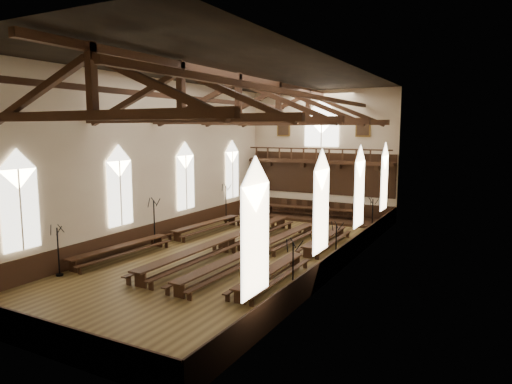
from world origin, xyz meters
TOP-DOWN VIEW (x-y plane):
  - ground at (0.00, 0.00)m, footprint 26.00×26.00m
  - room_walls at (0.00, 0.00)m, footprint 26.00×26.00m
  - wainscot_band at (0.00, 0.00)m, footprint 12.00×26.00m
  - side_windows at (-0.00, -0.00)m, footprint 11.85×19.80m
  - end_window at (0.00, 12.90)m, footprint 2.80×0.12m
  - minstrels_gallery at (0.00, 12.66)m, footprint 11.80×1.24m
  - portraits at (0.00, 12.90)m, footprint 7.75×0.09m
  - roof_trusses at (0.00, -0.00)m, footprint 11.70×25.70m
  - refectory_row_a at (-4.90, -0.16)m, footprint 1.91×13.96m
  - refectory_row_b at (-0.92, 0.18)m, footprint 1.72×14.85m
  - refectory_row_c at (1.44, -0.40)m, footprint 1.60×13.99m
  - refectory_row_d at (3.75, 0.07)m, footprint 1.40×13.62m
  - dais at (-0.22, 11.40)m, footprint 11.40×2.99m
  - high_table at (-0.22, 11.40)m, footprint 7.47×1.33m
  - high_chairs at (-0.22, 12.14)m, footprint 5.92×0.53m
  - candelabrum_left_near at (-5.55, -7.46)m, footprint 0.74×0.72m
  - candelabrum_left_mid at (-5.55, -0.66)m, footprint 0.81×0.88m
  - candelabrum_left_far at (-5.55, 7.48)m, footprint 0.77×0.88m
  - candelabrum_right_near at (5.55, -5.17)m, footprint 0.72×0.79m
  - candelabrum_right_mid at (5.55, 0.25)m, footprint 0.66×0.71m
  - candelabrum_right_far at (5.55, 7.54)m, footprint 0.79×0.77m

SIDE VIEW (x-z plane):
  - ground at x=0.00m, z-range 0.00..0.00m
  - dais at x=-0.22m, z-range 0.00..0.20m
  - refectory_row_d at x=3.75m, z-range 0.15..0.82m
  - refectory_row_a at x=-4.90m, z-range 0.16..0.85m
  - refectory_row_c at x=1.44m, z-range 0.16..0.86m
  - refectory_row_b at x=-0.92m, z-range 0.18..0.98m
  - wainscot_band at x=0.00m, z-range 0.00..1.20m
  - candelabrum_right_mid at x=5.55m, z-range -0.46..1.88m
  - candelabrum_left_near at x=-5.55m, z-range -0.49..1.99m
  - candelabrum_right_near at x=5.55m, z-range -0.51..2.08m
  - high_chairs at x=-0.22m, z-range 0.25..1.33m
  - high_table at x=-0.22m, z-range 0.44..1.14m
  - candelabrum_right_far at x=5.55m, z-range -0.52..2.12m
  - candelabrum_left_far at x=-5.55m, z-range -0.56..2.30m
  - candelabrum_left_mid at x=-5.55m, z-range -0.56..2.31m
  - side_windows at x=0.00m, z-range 1.49..5.99m
  - minstrels_gallery at x=0.00m, z-range 2.06..5.76m
  - room_walls at x=0.00m, z-range -6.54..19.46m
  - portraits at x=0.00m, z-range 6.38..7.82m
  - end_window at x=0.00m, z-range 5.32..9.12m
  - roof_trusses at x=0.00m, z-range 6.82..9.62m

